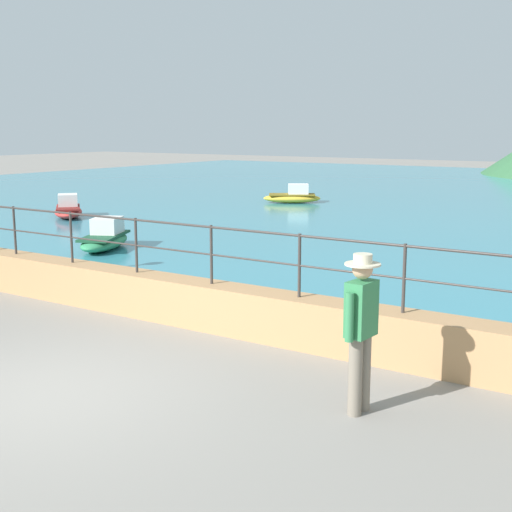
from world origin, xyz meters
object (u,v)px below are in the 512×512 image
boat_2 (293,196)px  boat_3 (68,209)px  boat_4 (105,238)px  person_walking (361,325)px

boat_2 → boat_3: size_ratio=1.05×
boat_3 → boat_4: 6.73m
person_walking → boat_4: 11.13m
person_walking → boat_2: person_walking is taller
person_walking → boat_4: bearing=149.4°
boat_2 → boat_4: same height
boat_2 → boat_3: bearing=-116.8°
person_walking → boat_3: person_walking is taller
boat_2 → boat_4: bearing=-82.9°
person_walking → boat_3: 17.84m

